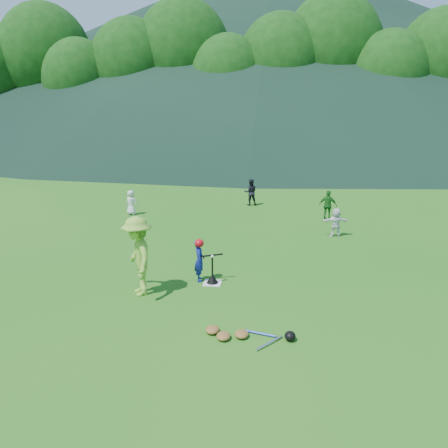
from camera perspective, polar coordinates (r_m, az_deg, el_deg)
name	(u,v)px	position (r m, az deg, el deg)	size (l,w,h in m)	color
ground	(212,283)	(11.35, -1.52, -7.75)	(120.00, 120.00, 0.00)	#1F6116
home_plate	(212,283)	(11.34, -1.52, -7.70)	(0.45, 0.45, 0.02)	silver
baseball	(212,256)	(11.08, -1.55, -4.24)	(0.08, 0.08, 0.08)	white
batter_child	(199,260)	(11.35, -3.23, -4.78)	(0.40, 0.26, 1.10)	navy
adult_coach	(138,256)	(10.61, -11.19, -4.14)	(1.25, 0.72, 1.93)	#86BB37
fielder_a	(131,203)	(18.47, -12.03, 2.76)	(0.50, 0.33, 1.03)	silver
fielder_b	(251,192)	(19.80, 3.49, 4.17)	(0.58, 0.45, 1.20)	black
fielder_c	(328,205)	(17.66, 13.43, 2.38)	(0.70, 0.29, 1.20)	#1F6920
fielder_d	(336,222)	(15.59, 14.41, 0.22)	(0.93, 0.30, 1.00)	white
batting_tee	(212,279)	(11.30, -1.52, -7.15)	(0.30, 0.30, 0.68)	black
batter_gear	(200,244)	(11.20, -3.14, -2.65)	(0.72, 0.27, 0.46)	red
equipment_pile	(242,334)	(8.91, 2.33, -14.19)	(1.80, 0.78, 0.19)	olive
outfield_fence	(259,148)	(38.53, 4.59, 9.82)	(70.07, 0.08, 1.33)	gray
tree_line	(265,63)	(44.32, 5.44, 20.26)	(70.04, 11.40, 14.82)	#382314
distant_hills	(234,48)	(93.18, 1.25, 21.97)	(155.00, 140.00, 32.00)	black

